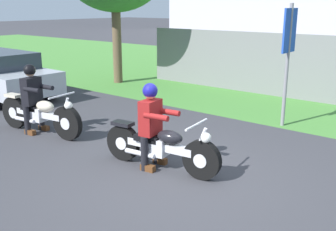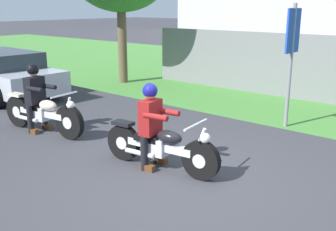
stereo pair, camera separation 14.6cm
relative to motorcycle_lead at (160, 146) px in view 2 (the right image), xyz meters
name	(u,v)px [view 2 (the right image)]	position (x,y,z in m)	size (l,w,h in m)	color
ground	(172,180)	(0.42, -0.22, -0.38)	(120.00, 120.00, 0.00)	#38383D
motorcycle_lead	(160,146)	(0.00, 0.00, 0.00)	(2.10, 0.66, 0.87)	black
rider_lead	(151,119)	(-0.17, -0.02, 0.43)	(0.59, 0.51, 1.39)	black
motorcycle_follow	(43,113)	(-3.10, -0.13, 0.02)	(2.23, 0.67, 0.90)	black
rider_follow	(36,92)	(-3.27, -0.15, 0.45)	(0.59, 0.51, 1.42)	black
sign_banner	(292,47)	(0.55, 3.51, 1.34)	(0.08, 0.60, 2.60)	gray
car_parked	(1,73)	(-7.15, 1.12, 0.28)	(4.43, 1.97, 1.28)	black
fence_segment	(251,62)	(-1.82, 6.20, 0.52)	(7.00, 0.06, 1.80)	slate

